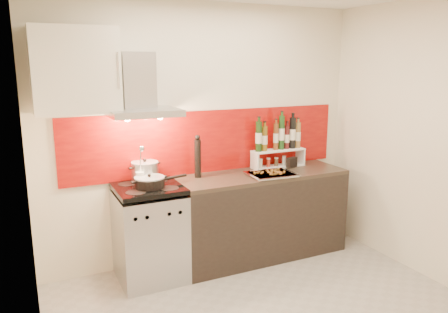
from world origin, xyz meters
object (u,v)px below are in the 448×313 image
saute_pan (150,182)px  pepper_mill (198,157)px  stock_pot (145,171)px  baking_tray (271,174)px  range_stove (150,234)px  counter (261,214)px

saute_pan → pepper_mill: (0.53, 0.17, 0.15)m
stock_pot → saute_pan: bearing=-94.2°
pepper_mill → baking_tray: (0.70, -0.25, -0.19)m
range_stove → stock_pot: bearing=82.1°
saute_pan → counter: bearing=2.3°
saute_pan → pepper_mill: pepper_mill is taller
stock_pot → saute_pan: stock_pot is taller
stock_pot → saute_pan: 0.23m
stock_pot → saute_pan: size_ratio=0.49×
range_stove → baking_tray: bearing=-5.7°
stock_pot → pepper_mill: bearing=-6.3°
pepper_mill → range_stove: bearing=-166.7°
counter → baking_tray: size_ratio=3.61×
counter → saute_pan: 1.30m
baking_tray → stock_pot: bearing=165.7°
counter → baking_tray: (0.04, -0.13, 0.47)m
counter → baking_tray: baking_tray is taller
saute_pan → pepper_mill: size_ratio=1.23×
counter → stock_pot: 1.31m
range_stove → counter: (1.20, 0.00, 0.01)m
counter → saute_pan: bearing=-177.7°
range_stove → stock_pot: 0.59m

